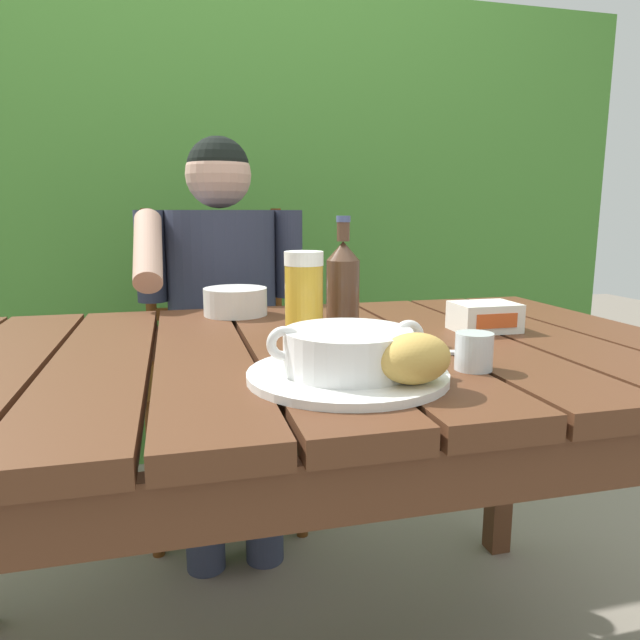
% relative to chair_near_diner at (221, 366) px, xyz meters
% --- Properties ---
extents(dining_table, '(1.49, 0.89, 0.77)m').
position_rel_chair_near_diner_xyz_m(dining_table, '(0.07, -0.88, 0.18)').
color(dining_table, '#522E1B').
rests_on(dining_table, ground_plane).
extents(hedge_backdrop, '(3.41, 0.82, 2.20)m').
position_rel_chair_near_diner_xyz_m(hedge_backdrop, '(0.08, 0.74, 0.61)').
color(hedge_backdrop, '#468432').
rests_on(hedge_backdrop, ground_plane).
extents(chair_near_diner, '(0.47, 0.44, 1.02)m').
position_rel_chair_near_diner_xyz_m(chair_near_diner, '(0.00, 0.00, 0.00)').
color(chair_near_diner, '#5B3010').
rests_on(chair_near_diner, ground_plane).
extents(person_eating, '(0.48, 0.47, 1.22)m').
position_rel_chair_near_diner_xyz_m(person_eating, '(-0.00, -0.20, 0.22)').
color(person_eating, '#2F3449').
rests_on(person_eating, ground_plane).
extents(serving_plate, '(0.29, 0.29, 0.01)m').
position_rel_chair_near_diner_xyz_m(serving_plate, '(0.10, -1.12, 0.28)').
color(serving_plate, white).
rests_on(serving_plate, dining_table).
extents(soup_bowl, '(0.24, 0.19, 0.07)m').
position_rel_chair_near_diner_xyz_m(soup_bowl, '(0.10, -1.12, 0.31)').
color(soup_bowl, white).
rests_on(soup_bowl, serving_plate).
extents(bread_roll, '(0.12, 0.10, 0.07)m').
position_rel_chair_near_diner_xyz_m(bread_roll, '(0.17, -1.20, 0.32)').
color(bread_roll, gold).
rests_on(bread_roll, serving_plate).
extents(beer_glass, '(0.07, 0.07, 0.17)m').
position_rel_chair_near_diner_xyz_m(beer_glass, '(0.09, -0.89, 0.36)').
color(beer_glass, gold).
rests_on(beer_glass, dining_table).
extents(beer_bottle, '(0.06, 0.06, 0.23)m').
position_rel_chair_near_diner_xyz_m(beer_bottle, '(0.18, -0.82, 0.37)').
color(beer_bottle, '#513525').
rests_on(beer_bottle, dining_table).
extents(water_glass_small, '(0.06, 0.06, 0.06)m').
position_rel_chair_near_diner_xyz_m(water_glass_small, '(0.30, -1.12, 0.30)').
color(water_glass_small, silver).
rests_on(water_glass_small, dining_table).
extents(butter_tub, '(0.13, 0.10, 0.06)m').
position_rel_chair_near_diner_xyz_m(butter_tub, '(0.47, -0.85, 0.30)').
color(butter_tub, white).
rests_on(butter_tub, dining_table).
extents(table_knife, '(0.15, 0.05, 0.01)m').
position_rel_chair_near_diner_xyz_m(table_knife, '(0.26, -1.01, 0.27)').
color(table_knife, silver).
rests_on(table_knife, dining_table).
extents(diner_bowl, '(0.15, 0.15, 0.06)m').
position_rel_chair_near_diner_xyz_m(diner_bowl, '(-0.00, -0.54, 0.30)').
color(diner_bowl, white).
rests_on(diner_bowl, dining_table).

